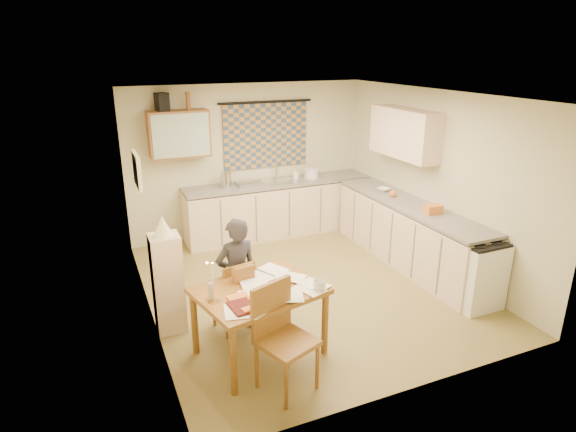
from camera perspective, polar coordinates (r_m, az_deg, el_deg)
name	(u,v)px	position (r m, az deg, el deg)	size (l,w,h in m)	color
floor	(306,287)	(6.53, 2.10, -8.39)	(4.00, 4.50, 0.02)	olive
ceiling	(308,94)	(5.80, 2.41, 14.22)	(4.00, 4.50, 0.02)	white
wall_back	(248,161)	(8.07, -4.71, 6.57)	(4.00, 0.02, 2.50)	beige
wall_front	(421,269)	(4.26, 15.50, -6.08)	(4.00, 0.02, 2.50)	beige
wall_left	(142,218)	(5.52, -16.94, -0.28)	(0.02, 4.50, 2.50)	beige
wall_right	(435,181)	(7.12, 17.05, 4.03)	(0.02, 4.50, 2.50)	beige
window_blind	(266,136)	(8.06, -2.65, 9.49)	(1.45, 0.03, 1.05)	navy
curtain_rod	(266,102)	(7.96, -2.66, 13.37)	(0.04, 0.04, 1.60)	black
wall_cabinet	(179,134)	(7.51, -12.81, 9.48)	(0.90, 0.34, 0.70)	brown
wall_cabinet_glass	(181,136)	(7.35, -12.55, 9.28)	(0.84, 0.02, 0.64)	#99B2A5
upper_cabinet_right	(405,133)	(7.30, 13.64, 9.54)	(0.34, 1.30, 0.70)	beige
framed_print	(137,170)	(5.79, -17.48, 5.20)	(0.04, 0.50, 0.40)	white
print_canvas	(139,170)	(5.79, -17.23, 5.23)	(0.01, 0.42, 0.32)	white
counter_back	(282,208)	(8.17, -0.69, 0.97)	(3.30, 0.62, 0.92)	beige
counter_right	(408,234)	(7.24, 14.07, -2.10)	(0.62, 2.95, 0.92)	beige
stove	(475,273)	(6.34, 21.31, -6.30)	(0.55, 0.55, 0.85)	white
sink	(279,184)	(8.02, -1.12, 3.82)	(0.55, 0.45, 0.10)	silver
tap	(277,171)	(8.15, -1.35, 5.38)	(0.03, 0.03, 0.28)	silver
dish_rack	(247,183)	(7.82, -4.92, 3.87)	(0.35, 0.30, 0.06)	silver
kettle	(226,180)	(7.70, -7.38, 4.22)	(0.18, 0.18, 0.24)	silver
mixing_bowl	(311,173)	(8.23, 2.78, 5.07)	(0.24, 0.24, 0.16)	white
soap_bottle	(295,174)	(8.16, 0.88, 5.04)	(0.09, 0.09, 0.18)	white
bowl	(383,189)	(7.62, 11.22, 3.11)	(0.25, 0.25, 0.05)	white
orange_bag	(433,209)	(6.73, 16.80, 0.78)	(0.22, 0.16, 0.12)	orange
fruit_orange	(393,194)	(7.33, 12.33, 2.60)	(0.10, 0.10, 0.10)	orange
speaker	(162,102)	(7.41, -14.73, 12.96)	(0.16, 0.20, 0.26)	black
bottle_green	(168,102)	(7.43, -14.09, 13.02)	(0.07, 0.07, 0.26)	#195926
bottle_brown	(188,101)	(7.48, -11.77, 13.23)	(0.07, 0.07, 0.26)	brown
dining_table	(260,321)	(5.05, -3.38, -12.30)	(1.37, 1.16, 0.75)	brown
chair_far	(234,308)	(5.54, -6.41, -10.73)	(0.45, 0.45, 0.85)	brown
chair_near	(285,358)	(4.63, -0.31, -16.48)	(0.60, 0.60, 1.03)	brown
person	(237,275)	(5.35, -6.08, -7.00)	(0.52, 0.37, 1.33)	black
shelf_stand	(168,284)	(5.50, -14.05, -7.79)	(0.32, 0.30, 1.14)	beige
lampshade	(163,226)	(5.23, -14.65, -1.13)	(0.20, 0.20, 0.22)	white
letter_rack	(243,273)	(5.01, -5.32, -6.73)	(0.22, 0.10, 0.16)	brown
mug	(319,285)	(4.82, 3.72, -8.19)	(0.18, 0.18, 0.10)	white
magazine	(231,310)	(4.50, -6.72, -11.01)	(0.24, 0.30, 0.03)	maroon
book	(231,303)	(4.62, -6.80, -10.20)	(0.22, 0.29, 0.02)	orange
orange_box	(249,310)	(4.47, -4.70, -11.05)	(0.12, 0.08, 0.04)	orange
eyeglasses	(292,295)	(4.73, 0.43, -9.32)	(0.13, 0.04, 0.02)	black
candle_holder	(211,292)	(4.67, -9.15, -8.85)	(0.06, 0.06, 0.18)	silver
candle	(213,274)	(4.55, -8.90, -6.78)	(0.02, 0.02, 0.22)	white
candle_flame	(207,263)	(4.48, -9.59, -5.50)	(0.02, 0.02, 0.02)	#FFCC66
papers	(269,288)	(4.84, -2.24, -8.55)	(1.17, 1.05, 0.02)	white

